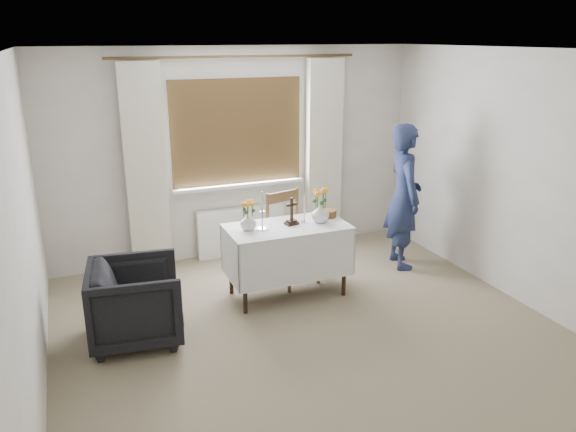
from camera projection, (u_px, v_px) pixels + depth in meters
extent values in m
plane|color=gray|center=(325.00, 349.00, 4.89)|extent=(5.00, 5.00, 0.00)
cube|color=white|center=(287.00, 261.00, 5.81)|extent=(1.24, 0.64, 0.76)
imported|color=black|center=(136.00, 302.00, 4.95)|extent=(0.88, 0.86, 0.72)
imported|color=navy|center=(404.00, 196.00, 6.45)|extent=(0.53, 0.69, 1.68)
cube|color=white|center=(241.00, 231.00, 6.93)|extent=(1.10, 0.10, 0.60)
imported|color=silver|center=(248.00, 222.00, 5.55)|extent=(0.19, 0.19, 0.17)
imported|color=silver|center=(320.00, 213.00, 5.78)|extent=(0.24, 0.24, 0.19)
cylinder|color=brown|center=(327.00, 213.00, 5.98)|extent=(0.22, 0.22, 0.08)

